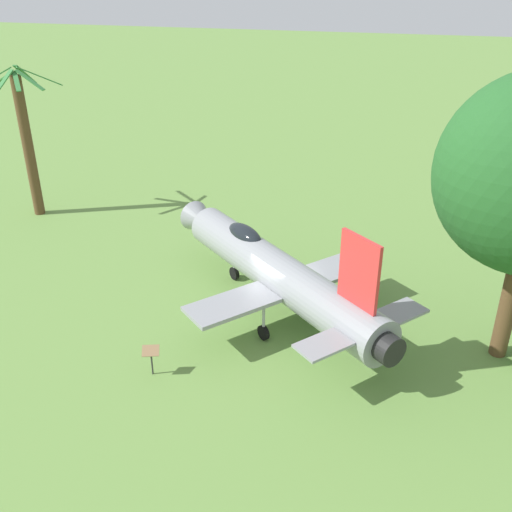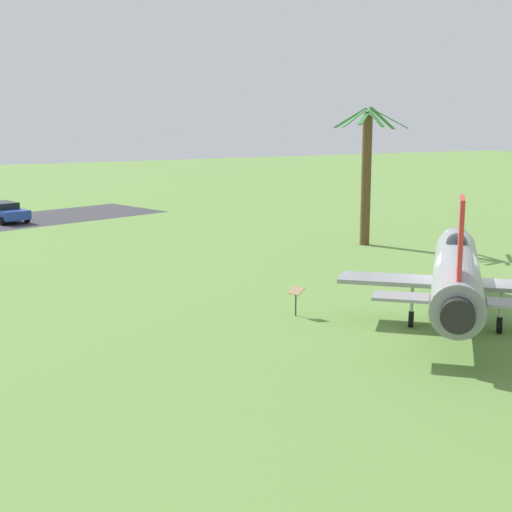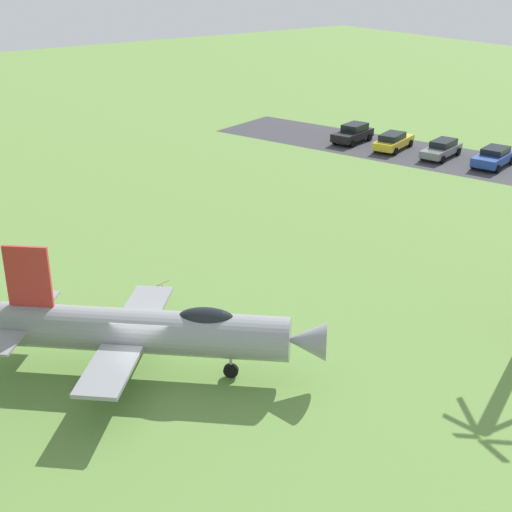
{
  "view_description": "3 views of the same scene",
  "coord_description": "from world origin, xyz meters",
  "px_view_note": "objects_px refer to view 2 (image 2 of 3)",
  "views": [
    {
      "loc": [
        4.13,
        -20.29,
        13.36
      ],
      "look_at": [
        -1.08,
        0.39,
        2.36
      ],
      "focal_mm": 41.16,
      "sensor_mm": 36.0,
      "label": 1
    },
    {
      "loc": [
        21.15,
        -19.65,
        7.89
      ],
      "look_at": [
        -8.46,
        -4.19,
        1.5
      ],
      "focal_mm": 52.59,
      "sensor_mm": 36.0,
      "label": 2
    },
    {
      "loc": [
        10.74,
        22.81,
        15.77
      ],
      "look_at": [
        -8.46,
        -4.19,
        1.5
      ],
      "focal_mm": 50.46,
      "sensor_mm": 36.0,
      "label": 3
    }
  ],
  "objects_px": {
    "display_jet": "(457,271)",
    "palm_tree": "(366,176)",
    "info_plaque": "(296,295)",
    "parked_car_blue": "(4,212)"
  },
  "relations": [
    {
      "from": "display_jet",
      "to": "palm_tree",
      "type": "distance_m",
      "value": 16.95
    },
    {
      "from": "palm_tree",
      "to": "info_plaque",
      "type": "xyz_separation_m",
      "value": [
        12.14,
        -12.03,
        -3.3
      ]
    },
    {
      "from": "display_jet",
      "to": "parked_car_blue",
      "type": "height_order",
      "value": "display_jet"
    },
    {
      "from": "palm_tree",
      "to": "info_plaque",
      "type": "distance_m",
      "value": 17.41
    },
    {
      "from": "palm_tree",
      "to": "parked_car_blue",
      "type": "bearing_deg",
      "value": -138.56
    },
    {
      "from": "display_jet",
      "to": "parked_car_blue",
      "type": "xyz_separation_m",
      "value": [
        -35.55,
        -11.04,
        -1.14
      ]
    },
    {
      "from": "display_jet",
      "to": "palm_tree",
      "type": "xyz_separation_m",
      "value": [
        -15.38,
        6.77,
        2.26
      ]
    },
    {
      "from": "palm_tree",
      "to": "info_plaque",
      "type": "bearing_deg",
      "value": -44.75
    },
    {
      "from": "info_plaque",
      "to": "parked_car_blue",
      "type": "xyz_separation_m",
      "value": [
        -32.31,
        -5.78,
        -0.09
      ]
    },
    {
      "from": "info_plaque",
      "to": "parked_car_blue",
      "type": "bearing_deg",
      "value": -169.86
    }
  ]
}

